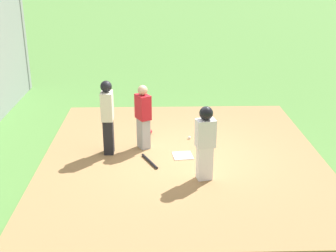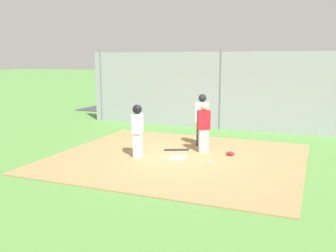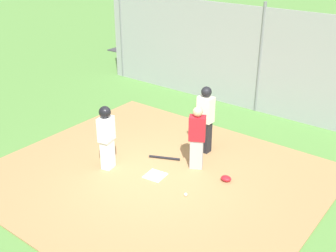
{
  "view_description": "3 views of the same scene",
  "coord_description": "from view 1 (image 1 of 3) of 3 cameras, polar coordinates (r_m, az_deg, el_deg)",
  "views": [
    {
      "loc": [
        9.37,
        -0.59,
        4.36
      ],
      "look_at": [
        0.08,
        -0.34,
        0.81
      ],
      "focal_mm": 47.72,
      "sensor_mm": 36.0,
      "label": 1
    },
    {
      "loc": [
        -3.76,
        10.1,
        2.96
      ],
      "look_at": [
        0.44,
        -0.33,
        0.9
      ],
      "focal_mm": 39.95,
      "sensor_mm": 36.0,
      "label": 2
    },
    {
      "loc": [
        -5.29,
        6.39,
        5.15
      ],
      "look_at": [
        0.23,
        -0.78,
        0.95
      ],
      "focal_mm": 44.85,
      "sensor_mm": 36.0,
      "label": 3
    }
  ],
  "objects": [
    {
      "name": "ground_plane",
      "position": [
        10.36,
        1.88,
        -4.0
      ],
      "size": [
        140.0,
        140.0,
        0.0
      ],
      "primitive_type": "plane",
      "color": "#51843D"
    },
    {
      "name": "dirt_infield",
      "position": [
        10.35,
        1.88,
        -3.92
      ],
      "size": [
        7.2,
        6.4,
        0.03
      ],
      "primitive_type": "cube",
      "color": "#9E774C",
      "rests_on": "ground_plane"
    },
    {
      "name": "home_plate",
      "position": [
        10.34,
        1.89,
        -3.79
      ],
      "size": [
        0.49,
        0.49,
        0.02
      ],
      "primitive_type": "cube",
      "rotation": [
        0.0,
        0.0,
        0.12
      ],
      "color": "white",
      "rests_on": "dirt_infield"
    },
    {
      "name": "catcher",
      "position": [
        10.51,
        -3.19,
        1.26
      ],
      "size": [
        0.46,
        0.41,
        1.55
      ],
      "rotation": [
        0.0,
        0.0,
        2.08
      ],
      "color": "#9E9EA3",
      "rests_on": "dirt_infield"
    },
    {
      "name": "umpire",
      "position": [
        10.25,
        -7.73,
        1.28
      ],
      "size": [
        0.38,
        0.26,
        1.75
      ],
      "rotation": [
        0.0,
        0.0,
        1.56
      ],
      "color": "black",
      "rests_on": "dirt_infield"
    },
    {
      "name": "runner",
      "position": [
        8.99,
        4.79,
        -1.68
      ],
      "size": [
        0.33,
        0.42,
        1.58
      ],
      "rotation": [
        0.0,
        0.0,
        3.34
      ],
      "color": "silver",
      "rests_on": "dirt_infield"
    },
    {
      "name": "baseball_bat",
      "position": [
        10.02,
        -2.37,
        -4.51
      ],
      "size": [
        0.74,
        0.38,
        0.06
      ],
      "primitive_type": "cylinder",
      "rotation": [
        0.0,
        1.57,
        3.57
      ],
      "color": "black",
      "rests_on": "dirt_infield"
    },
    {
      "name": "catcher_mask",
      "position": [
        11.6,
        -2.54,
        -0.71
      ],
      "size": [
        0.24,
        0.2,
        0.12
      ],
      "primitive_type": "ellipsoid",
      "color": "#B21923",
      "rests_on": "dirt_infield"
    },
    {
      "name": "baseball",
      "position": [
        11.28,
        2.75,
        -1.47
      ],
      "size": [
        0.07,
        0.07,
        0.07
      ],
      "primitive_type": "sphere",
      "color": "white",
      "rests_on": "dirt_infield"
    }
  ]
}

